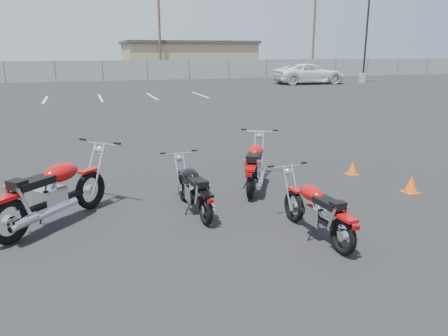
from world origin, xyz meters
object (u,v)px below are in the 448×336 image
object	(u,v)px
motorcycle_second_black	(194,189)
motorcycle_third_red	(255,165)
white_van	(310,68)
motorcycle_rear_red	(318,210)
motorcycle_front_red	(53,193)

from	to	relation	value
motorcycle_second_black	motorcycle_third_red	distance (m)	1.77
white_van	motorcycle_rear_red	bearing A→B (deg)	154.03
motorcycle_front_red	motorcycle_third_red	distance (m)	3.81
motorcycle_front_red	motorcycle_rear_red	bearing A→B (deg)	-24.76
motorcycle_rear_red	white_van	distance (m)	31.32
motorcycle_rear_red	white_van	world-z (taller)	white_van
motorcycle_front_red	white_van	world-z (taller)	white_van
motorcycle_second_black	white_van	distance (m)	30.72
motorcycle_third_red	white_van	xyz separation A→B (m)	(14.97, 24.96, 0.82)
motorcycle_second_black	motorcycle_rear_red	xyz separation A→B (m)	(1.46, -1.56, 0.01)
motorcycle_rear_red	white_van	xyz separation A→B (m)	(15.01, 27.47, 0.87)
white_van	motorcycle_third_red	bearing A→B (deg)	151.72
motorcycle_third_red	motorcycle_rear_red	bearing A→B (deg)	-90.76
motorcycle_second_black	motorcycle_third_red	size ratio (longest dim) A/B	0.90
motorcycle_second_black	white_van	world-z (taller)	white_van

